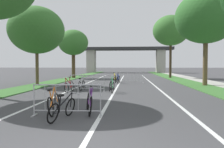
{
  "coord_description": "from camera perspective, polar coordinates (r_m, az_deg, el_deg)",
  "views": [
    {
      "loc": [
        0.95,
        -3.75,
        1.67
      ],
      "look_at": [
        -0.61,
        15.92,
        0.89
      ],
      "focal_mm": 35.68,
      "sensor_mm": 36.0,
      "label": 1
    }
  ],
  "objects": [
    {
      "name": "grass_verge_left",
      "position": [
        28.09,
        -10.93,
        -1.14
      ],
      "size": [
        2.18,
        56.88,
        0.05
      ],
      "primitive_type": "cube",
      "color": "#386B2D",
      "rests_on": "ground"
    },
    {
      "name": "grass_verge_right",
      "position": [
        27.64,
        16.2,
        -1.24
      ],
      "size": [
        2.18,
        56.88,
        0.05
      ],
      "primitive_type": "cube",
      "color": "#386B2D",
      "rests_on": "ground"
    },
    {
      "name": "sidewalk_path_right",
      "position": [
        28.12,
        20.24,
        -1.2
      ],
      "size": [
        1.86,
        56.88,
        0.08
      ],
      "primitive_type": "cube",
      "color": "#9E9B93",
      "rests_on": "ground"
    },
    {
      "name": "lane_stripe_center",
      "position": [
        20.29,
        1.84,
        -2.45
      ],
      "size": [
        0.14,
        32.9,
        0.01
      ],
      "primitive_type": "cube",
      "color": "silver",
      "rests_on": "ground"
    },
    {
      "name": "lane_stripe_right_lane",
      "position": [
        20.38,
        10.3,
        -2.47
      ],
      "size": [
        0.14,
        32.9,
        0.01
      ],
      "primitive_type": "cube",
      "color": "silver",
      "rests_on": "ground"
    },
    {
      "name": "lane_stripe_left_lane",
      "position": [
        20.65,
        -6.5,
        -2.38
      ],
      "size": [
        0.14,
        32.9,
        0.01
      ],
      "primitive_type": "cube",
      "color": "silver",
      "rests_on": "ground"
    },
    {
      "name": "overpass_bridge",
      "position": [
        50.82,
        3.48,
        4.86
      ],
      "size": [
        21.19,
        3.41,
        5.74
      ],
      "color": "#2D2D30",
      "rests_on": "ground"
    },
    {
      "name": "tree_left_cypress_far",
      "position": [
        19.88,
        -18.75,
        10.57
      ],
      "size": [
        4.59,
        4.59,
        6.54
      ],
      "color": "brown",
      "rests_on": "ground"
    },
    {
      "name": "tree_left_oak_mid",
      "position": [
        29.36,
        -9.88,
        7.89
      ],
      "size": [
        3.84,
        3.84,
        6.24
      ],
      "color": "#4C3823",
      "rests_on": "ground"
    },
    {
      "name": "tree_right_maple_mid",
      "position": [
        19.84,
        22.94,
        13.17
      ],
      "size": [
        4.9,
        4.9,
        7.58
      ],
      "color": "brown",
      "rests_on": "ground"
    },
    {
      "name": "tree_right_pine_near",
      "position": [
        30.39,
        14.81,
        10.69
      ],
      "size": [
        4.62,
        4.62,
        8.15
      ],
      "color": "#3D2D1E",
      "rests_on": "ground"
    },
    {
      "name": "crowd_barrier_nearest",
      "position": [
        7.46,
        -11.45,
        -6.66
      ],
      "size": [
        2.28,
        0.51,
        1.05
      ],
      "rotation": [
        0.0,
        0.0,
        0.03
      ],
      "color": "#ADADB2",
      "rests_on": "ground"
    },
    {
      "name": "crowd_barrier_second",
      "position": [
        14.37,
        -6.43,
        -2.35
      ],
      "size": [
        2.27,
        0.47,
        1.05
      ],
      "rotation": [
        0.0,
        0.0,
        0.01
      ],
      "color": "#ADADB2",
      "rests_on": "ground"
    },
    {
      "name": "crowd_barrier_third",
      "position": [
        21.06,
        5.03,
        -0.88
      ],
      "size": [
        2.29,
        0.57,
        1.05
      ],
      "rotation": [
        0.0,
        0.0,
        0.06
      ],
      "color": "#ADADB2",
      "rests_on": "ground"
    },
    {
      "name": "bicycle_purple_0",
      "position": [
        7.86,
        -5.84,
        -7.25
      ],
      "size": [
        0.71,
        1.73,
        0.99
      ],
      "rotation": [
        0.0,
        0.0,
        3.39
      ],
      "color": "black",
      "rests_on": "ground"
    },
    {
      "name": "bicycle_silver_1",
      "position": [
        15.0,
        -7.69,
        -2.77
      ],
      "size": [
        0.5,
        1.61,
        0.98
      ],
      "rotation": [
        0.0,
        0.0,
        -0.04
      ],
      "color": "black",
      "rests_on": "ground"
    },
    {
      "name": "bicycle_orange_2",
      "position": [
        8.0,
        -14.65,
        -7.22
      ],
      "size": [
        0.59,
        1.73,
        0.93
      ],
      "rotation": [
        0.0,
        0.0,
        0.12
      ],
      "color": "black",
      "rests_on": "ground"
    },
    {
      "name": "bicycle_green_3",
      "position": [
        13.66,
        -0.09,
        -3.15
      ],
      "size": [
        0.56,
        1.76,
        1.03
      ],
      "rotation": [
        0.0,
        0.0,
        0.23
      ],
      "color": "black",
      "rests_on": "ground"
    },
    {
      "name": "bicycle_black_4",
      "position": [
        7.04,
        -12.57,
        -8.67
      ],
      "size": [
        0.71,
        1.62,
        0.85
      ],
      "rotation": [
        0.0,
        0.0,
        -0.22
      ],
      "color": "black",
      "rests_on": "ground"
    },
    {
      "name": "bicycle_blue_5",
      "position": [
        20.54,
        1.69,
        -1.35
      ],
      "size": [
        0.5,
        1.7,
        0.98
      ],
      "rotation": [
        0.0,
        0.0,
        3.05
      ],
      "color": "black",
      "rests_on": "ground"
    },
    {
      "name": "bicycle_red_6",
      "position": [
        14.05,
        -10.87,
        -3.07
      ],
      "size": [
        0.51,
        1.69,
        0.96
      ],
      "rotation": [
        0.0,
        0.0,
        3.06
      ],
      "color": "black",
      "rests_on": "ground"
    },
    {
      "name": "bicycle_yellow_7",
      "position": [
        21.53,
        0.84,
        -1.17
      ],
      "size": [
        0.45,
        1.7,
        0.99
      ],
      "rotation": [
        0.0,
        0.0,
        -0.03
      ],
      "color": "black",
      "rests_on": "ground"
    }
  ]
}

